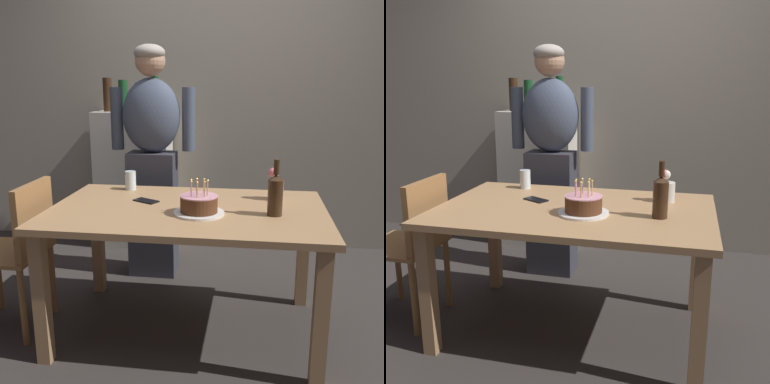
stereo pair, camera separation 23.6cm
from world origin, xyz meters
TOP-DOWN VIEW (x-y plane):
  - ground_plane at (0.00, 0.00)m, footprint 10.00×10.00m
  - back_wall at (0.00, 1.55)m, footprint 5.20×0.10m
  - dining_table at (0.00, 0.00)m, footprint 1.50×0.96m
  - birthday_cake at (0.08, -0.11)m, footprint 0.27×0.27m
  - water_glass_near at (-0.42, 0.37)m, footprint 0.07×0.07m
  - wine_bottle at (0.47, -0.08)m, footprint 0.08×0.08m
  - cell_phone at (-0.26, 0.09)m, footprint 0.16×0.13m
  - flower_vase at (0.48, 0.25)m, footprint 0.09×0.09m
  - person_man_bearded at (-0.38, 0.77)m, footprint 0.61×0.27m
  - dining_chair at (-0.95, -0.10)m, footprint 0.42×0.42m
  - shelf_cabinet at (-0.68, 1.33)m, footprint 0.63×0.30m

SIDE VIEW (x-z plane):
  - ground_plane at x=0.00m, z-range 0.00..0.00m
  - dining_chair at x=-0.95m, z-range 0.08..0.95m
  - shelf_cabinet at x=-0.68m, z-range -0.13..1.33m
  - dining_table at x=0.00m, z-range 0.27..1.01m
  - cell_phone at x=-0.26m, z-range 0.74..0.75m
  - birthday_cake at x=0.08m, z-range 0.69..0.88m
  - water_glass_near at x=-0.42m, z-range 0.74..0.86m
  - flower_vase at x=0.48m, z-range 0.73..0.92m
  - wine_bottle at x=0.47m, z-range 0.71..1.00m
  - person_man_bearded at x=-0.38m, z-range 0.04..1.70m
  - back_wall at x=0.00m, z-range 0.00..2.60m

